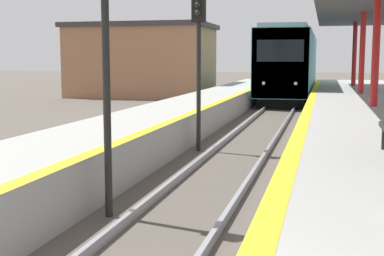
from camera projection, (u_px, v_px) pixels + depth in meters
The scene contains 4 objects.
train at pixel (291, 64), 34.10m from camera, with size 2.81×17.45×4.29m.
signal_near at pixel (105, 23), 8.18m from camera, with size 0.36×0.31×4.38m.
signal_mid at pixel (199, 38), 14.30m from camera, with size 0.36×0.31×4.38m.
station_building at pixel (142, 60), 35.86m from camera, with size 9.35×6.35×4.82m.
Camera 1 is at (2.15, -2.46, 2.51)m, focal length 50.00 mm.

